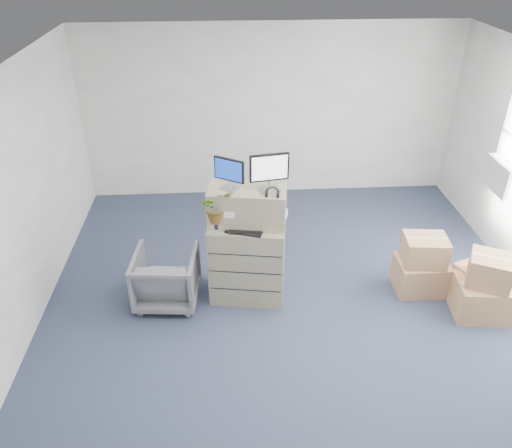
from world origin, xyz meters
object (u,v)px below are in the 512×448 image
object	(u,v)px
office_chair	(166,275)
keyboard	(245,231)
filing_cabinet_lower	(247,261)
potted_plant	(217,210)
monitor_left	(229,172)
monitor_right	(269,170)
water_bottle	(256,214)

from	to	relation	value
office_chair	keyboard	bearing A→B (deg)	179.00
filing_cabinet_lower	potted_plant	xyz separation A→B (m)	(-0.34, -0.04, 0.74)
monitor_left	monitor_right	world-z (taller)	monitor_right
filing_cabinet_lower	keyboard	size ratio (longest dim) A/B	2.42
potted_plant	office_chair	bearing A→B (deg)	-178.89
potted_plant	monitor_left	bearing A→B (deg)	33.37
filing_cabinet_lower	monitor_right	bearing A→B (deg)	8.99
monitor_left	office_chair	distance (m)	1.53
monitor_left	keyboard	distance (m)	0.69
monitor_right	filing_cabinet_lower	bearing A→B (deg)	170.41
potted_plant	water_bottle	bearing A→B (deg)	4.82
water_bottle	filing_cabinet_lower	bearing A→B (deg)	-179.56
filing_cabinet_lower	water_bottle	bearing A→B (deg)	9.42
filing_cabinet_lower	water_bottle	size ratio (longest dim) A/B	3.65
water_bottle	potted_plant	xyz separation A→B (m)	(-0.45, -0.04, 0.09)
filing_cabinet_lower	potted_plant	distance (m)	0.82
potted_plant	office_chair	distance (m)	1.09
monitor_right	potted_plant	bearing A→B (deg)	173.96
water_bottle	office_chair	distance (m)	1.35
filing_cabinet_lower	water_bottle	distance (m)	0.66
monitor_right	keyboard	world-z (taller)	monitor_right
monitor_left	water_bottle	xyz separation A→B (m)	(0.29, -0.06, -0.51)
keyboard	filing_cabinet_lower	bearing A→B (deg)	95.71
keyboard	potted_plant	size ratio (longest dim) A/B	0.86
keyboard	office_chair	distance (m)	1.16
potted_plant	office_chair	size ratio (longest dim) A/B	0.65
potted_plant	filing_cabinet_lower	bearing A→B (deg)	6.15
keyboard	office_chair	bearing A→B (deg)	-166.71
keyboard	potted_plant	bearing A→B (deg)	179.20
keyboard	office_chair	size ratio (longest dim) A/B	0.56
water_bottle	potted_plant	bearing A→B (deg)	-175.18
monitor_left	water_bottle	bearing A→B (deg)	19.77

